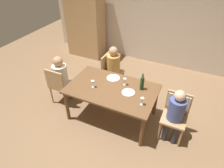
# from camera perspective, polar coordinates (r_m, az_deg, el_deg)

# --- Properties ---
(ground_plane) EXTENTS (10.00, 10.00, 0.00)m
(ground_plane) POSITION_cam_1_polar(r_m,az_deg,el_deg) (4.33, -0.00, -9.17)
(ground_plane) COLOR #846647
(rear_room_partition) EXTENTS (6.40, 0.12, 2.70)m
(rear_room_partition) POSITION_cam_1_polar(r_m,az_deg,el_deg) (5.89, 11.94, 18.42)
(rear_room_partition) COLOR beige
(rear_room_partition) RESTS_ON ground_plane
(armoire_cabinet) EXTENTS (1.18, 0.62, 2.18)m
(armoire_cabinet) POSITION_cam_1_polar(r_m,az_deg,el_deg) (6.32, -7.78, 17.61)
(armoire_cabinet) COLOR tan
(armoire_cabinet) RESTS_ON ground_plane
(dining_table) EXTENTS (1.73, 1.06, 0.76)m
(dining_table) POSITION_cam_1_polar(r_m,az_deg,el_deg) (3.88, -0.00, -2.15)
(dining_table) COLOR brown
(dining_table) RESTS_ON ground_plane
(chair_right_end) EXTENTS (0.44, 0.46, 0.92)m
(chair_right_end) POSITION_cam_1_polar(r_m,az_deg,el_deg) (3.81, 18.23, -6.90)
(chair_right_end) COLOR tan
(chair_right_end) RESTS_ON ground_plane
(chair_far_left) EXTENTS (0.44, 0.44, 0.92)m
(chair_far_left) POSITION_cam_1_polar(r_m,az_deg,el_deg) (4.80, -0.55, 4.16)
(chair_far_left) COLOR tan
(chair_far_left) RESTS_ON ground_plane
(chair_left_end) EXTENTS (0.44, 0.44, 0.92)m
(chair_left_end) POSITION_cam_1_polar(r_m,az_deg,el_deg) (4.48, -15.10, 0.08)
(chair_left_end) COLOR tan
(chair_left_end) RESTS_ON ground_plane
(person_woman_host) EXTENTS (0.29, 0.33, 1.10)m
(person_woman_host) POSITION_cam_1_polar(r_m,az_deg,el_deg) (3.67, 17.94, -7.87)
(person_woman_host) COLOR #33333D
(person_woman_host) RESTS_ON ground_plane
(person_man_bearded) EXTENTS (0.36, 0.32, 1.16)m
(person_man_bearded) POSITION_cam_1_polar(r_m,az_deg,el_deg) (4.69, 0.69, 5.22)
(person_man_bearded) COLOR #33333D
(person_man_bearded) RESTS_ON ground_plane
(person_man_guest) EXTENTS (0.32, 0.36, 1.16)m
(person_man_guest) POSITION_cam_1_polar(r_m,az_deg,el_deg) (4.47, -14.49, 2.22)
(person_man_guest) COLOR #33333D
(person_man_guest) RESTS_ON ground_plane
(wine_bottle_tall_green) EXTENTS (0.08, 0.08, 0.35)m
(wine_bottle_tall_green) POSITION_cam_1_polar(r_m,az_deg,el_deg) (3.76, 8.73, 0.42)
(wine_bottle_tall_green) COLOR #19381E
(wine_bottle_tall_green) RESTS_ON dining_table
(wine_glass_near_left) EXTENTS (0.07, 0.07, 0.15)m
(wine_glass_near_left) POSITION_cam_1_polar(r_m,az_deg,el_deg) (3.87, 3.72, 1.07)
(wine_glass_near_left) COLOR silver
(wine_glass_near_left) RESTS_ON dining_table
(wine_glass_centre) EXTENTS (0.07, 0.07, 0.15)m
(wine_glass_centre) POSITION_cam_1_polar(r_m,az_deg,el_deg) (3.44, 8.72, -4.57)
(wine_glass_centre) COLOR silver
(wine_glass_centre) RESTS_ON dining_table
(wine_glass_near_right) EXTENTS (0.07, 0.07, 0.15)m
(wine_glass_near_right) POSITION_cam_1_polar(r_m,az_deg,el_deg) (3.81, -5.60, 0.40)
(wine_glass_near_right) COLOR silver
(wine_glass_near_right) RESTS_ON dining_table
(dinner_plate_host) EXTENTS (0.25, 0.25, 0.01)m
(dinner_plate_host) POSITION_cam_1_polar(r_m,az_deg,el_deg) (3.72, 4.74, -2.51)
(dinner_plate_host) COLOR white
(dinner_plate_host) RESTS_ON dining_table
(dinner_plate_guest_left) EXTENTS (0.28, 0.28, 0.01)m
(dinner_plate_guest_left) POSITION_cam_1_polar(r_m,az_deg,el_deg) (4.10, 0.39, 1.75)
(dinner_plate_guest_left) COLOR white
(dinner_plate_guest_left) RESTS_ON dining_table
(handbag) EXTENTS (0.30, 0.20, 0.22)m
(handbag) POSITION_cam_1_polar(r_m,az_deg,el_deg) (4.99, -11.34, -1.16)
(handbag) COLOR brown
(handbag) RESTS_ON ground_plane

